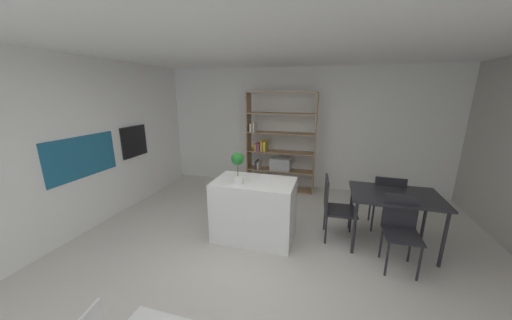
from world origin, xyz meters
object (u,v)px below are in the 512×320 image
at_px(kitchen_island, 254,210).
at_px(dining_chair_near, 401,225).
at_px(open_bookshelf, 278,148).
at_px(dining_chair_far, 387,199).
at_px(dining_chair_island_side, 333,203).
at_px(dining_table, 395,200).
at_px(potted_plant_on_island, 238,165).
at_px(built_in_oven, 134,141).

relative_size(kitchen_island, dining_chair_near, 1.27).
distance_m(open_bookshelf, dining_chair_near, 2.98).
height_order(kitchen_island, dining_chair_far, dining_chair_far).
distance_m(kitchen_island, dining_chair_island_side, 1.16).
xyz_separation_m(open_bookshelf, dining_table, (1.99, -1.76, -0.24)).
relative_size(kitchen_island, dining_chair_island_side, 1.23).
xyz_separation_m(potted_plant_on_island, dining_chair_near, (2.10, 0.03, -0.62)).
relative_size(open_bookshelf, dining_table, 1.85).
bearing_deg(dining_chair_far, kitchen_island, 22.72).
bearing_deg(potted_plant_on_island, kitchen_island, 35.03).
bearing_deg(kitchen_island, dining_chair_near, -3.22).
bearing_deg(built_in_oven, dining_chair_near, -9.26).
distance_m(kitchen_island, potted_plant_on_island, 0.75).
height_order(potted_plant_on_island, dining_chair_far, potted_plant_on_island).
bearing_deg(dining_chair_near, kitchen_island, 175.92).
height_order(kitchen_island, dining_table, kitchen_island).
bearing_deg(built_in_oven, potted_plant_on_island, -17.81).
distance_m(kitchen_island, dining_table, 1.95).
relative_size(kitchen_island, potted_plant_on_island, 2.66).
bearing_deg(built_in_oven, dining_chair_far, 1.65).
distance_m(kitchen_island, open_bookshelf, 2.14).
distance_m(dining_chair_far, dining_chair_island_side, 0.91).
relative_size(open_bookshelf, dining_chair_near, 2.34).
height_order(potted_plant_on_island, dining_table, potted_plant_on_island).
relative_size(kitchen_island, dining_table, 1.01).
xyz_separation_m(built_in_oven, open_bookshelf, (2.48, 1.46, -0.28)).
distance_m(built_in_oven, dining_chair_island_side, 3.74).
distance_m(potted_plant_on_island, dining_chair_island_side, 1.51).
relative_size(dining_chair_far, dining_chair_island_side, 0.97).
height_order(dining_table, dining_chair_near, dining_chair_near).
xyz_separation_m(kitchen_island, dining_chair_far, (1.91, 0.75, 0.09)).
distance_m(dining_table, dining_chair_far, 0.45).
distance_m(built_in_oven, open_bookshelf, 2.89).
bearing_deg(dining_chair_near, dining_chair_far, 89.19).
height_order(dining_chair_far, dining_chair_island_side, dining_chair_island_side).
xyz_separation_m(kitchen_island, dining_table, (1.91, 0.32, 0.25)).
bearing_deg(dining_table, open_bookshelf, 138.44).
bearing_deg(potted_plant_on_island, dining_chair_near, 0.81).
height_order(potted_plant_on_island, open_bookshelf, open_bookshelf).
distance_m(built_in_oven, dining_chair_near, 4.57).
distance_m(built_in_oven, dining_table, 4.50).
height_order(built_in_oven, dining_chair_near, built_in_oven).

